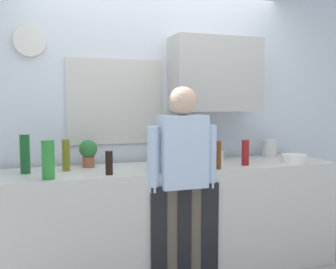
{
  "coord_description": "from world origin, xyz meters",
  "views": [
    {
      "loc": [
        -1.06,
        -2.74,
        1.49
      ],
      "look_at": [
        -0.03,
        0.25,
        1.21
      ],
      "focal_mm": 40.9,
      "sensor_mm": 36.0,
      "label": 1
    }
  ],
  "objects_px": {
    "bottle_olive_oil": "(66,155)",
    "mixing_bowl": "(294,159)",
    "bottle_amber_beer": "(218,155)",
    "bottle_green_wine": "(25,154)",
    "bottle_red_vinegar": "(245,153)",
    "bottle_clear_soda": "(48,160)",
    "cup_white_mug": "(219,156)",
    "bottle_dark_sauce": "(109,163)",
    "person_at_sink": "(183,171)",
    "coffee_maker": "(187,145)",
    "storage_canister": "(270,148)",
    "potted_plant": "(88,152)"
  },
  "relations": [
    {
      "from": "bottle_clear_soda",
      "to": "bottle_red_vinegar",
      "type": "distance_m",
      "value": 1.63
    },
    {
      "from": "coffee_maker",
      "to": "bottle_olive_oil",
      "type": "distance_m",
      "value": 1.1
    },
    {
      "from": "coffee_maker",
      "to": "bottle_clear_soda",
      "type": "relative_size",
      "value": 1.18
    },
    {
      "from": "bottle_olive_oil",
      "to": "mixing_bowl",
      "type": "relative_size",
      "value": 1.14
    },
    {
      "from": "bottle_clear_soda",
      "to": "person_at_sink",
      "type": "relative_size",
      "value": 0.17
    },
    {
      "from": "bottle_red_vinegar",
      "to": "mixing_bowl",
      "type": "height_order",
      "value": "bottle_red_vinegar"
    },
    {
      "from": "bottle_dark_sauce",
      "to": "cup_white_mug",
      "type": "relative_size",
      "value": 1.89
    },
    {
      "from": "bottle_dark_sauce",
      "to": "cup_white_mug",
      "type": "height_order",
      "value": "bottle_dark_sauce"
    },
    {
      "from": "coffee_maker",
      "to": "potted_plant",
      "type": "bearing_deg",
      "value": -178.0
    },
    {
      "from": "cup_white_mug",
      "to": "storage_canister",
      "type": "height_order",
      "value": "storage_canister"
    },
    {
      "from": "person_at_sink",
      "to": "storage_canister",
      "type": "bearing_deg",
      "value": 25.86
    },
    {
      "from": "bottle_green_wine",
      "to": "bottle_amber_beer",
      "type": "bearing_deg",
      "value": -11.2
    },
    {
      "from": "coffee_maker",
      "to": "person_at_sink",
      "type": "bearing_deg",
      "value": -115.35
    },
    {
      "from": "bottle_amber_beer",
      "to": "person_at_sink",
      "type": "bearing_deg",
      "value": -169.34
    },
    {
      "from": "coffee_maker",
      "to": "bottle_dark_sauce",
      "type": "xyz_separation_m",
      "value": [
        -0.8,
        -0.41,
        -0.06
      ]
    },
    {
      "from": "bottle_green_wine",
      "to": "storage_canister",
      "type": "xyz_separation_m",
      "value": [
        2.29,
        0.17,
        -0.06
      ]
    },
    {
      "from": "bottle_olive_oil",
      "to": "bottle_dark_sauce",
      "type": "distance_m",
      "value": 0.4
    },
    {
      "from": "coffee_maker",
      "to": "bottle_amber_beer",
      "type": "xyz_separation_m",
      "value": [
        0.09,
        -0.45,
        -0.03
      ]
    },
    {
      "from": "coffee_maker",
      "to": "person_at_sink",
      "type": "distance_m",
      "value": 0.58
    },
    {
      "from": "storage_canister",
      "to": "person_at_sink",
      "type": "height_order",
      "value": "person_at_sink"
    },
    {
      "from": "bottle_dark_sauce",
      "to": "bottle_amber_beer",
      "type": "distance_m",
      "value": 0.89
    },
    {
      "from": "bottle_red_vinegar",
      "to": "bottle_amber_beer",
      "type": "height_order",
      "value": "bottle_amber_beer"
    },
    {
      "from": "mixing_bowl",
      "to": "potted_plant",
      "type": "relative_size",
      "value": 0.96
    },
    {
      "from": "bottle_green_wine",
      "to": "bottle_dark_sauce",
      "type": "relative_size",
      "value": 1.67
    },
    {
      "from": "mixing_bowl",
      "to": "bottle_olive_oil",
      "type": "bearing_deg",
      "value": 172.17
    },
    {
      "from": "bottle_red_vinegar",
      "to": "storage_canister",
      "type": "height_order",
      "value": "bottle_red_vinegar"
    },
    {
      "from": "bottle_green_wine",
      "to": "bottle_dark_sauce",
      "type": "xyz_separation_m",
      "value": [
        0.6,
        -0.26,
        -0.06
      ]
    },
    {
      "from": "bottle_clear_soda",
      "to": "cup_white_mug",
      "type": "bearing_deg",
      "value": 13.21
    },
    {
      "from": "bottle_dark_sauce",
      "to": "bottle_clear_soda",
      "type": "bearing_deg",
      "value": -176.74
    },
    {
      "from": "coffee_maker",
      "to": "cup_white_mug",
      "type": "bearing_deg",
      "value": -15.72
    },
    {
      "from": "bottle_amber_beer",
      "to": "mixing_bowl",
      "type": "xyz_separation_m",
      "value": [
        0.78,
        0.04,
        -0.08
      ]
    },
    {
      "from": "bottle_red_vinegar",
      "to": "mixing_bowl",
      "type": "relative_size",
      "value": 1.0
    },
    {
      "from": "bottle_green_wine",
      "to": "bottle_red_vinegar",
      "type": "height_order",
      "value": "bottle_green_wine"
    },
    {
      "from": "bottle_dark_sauce",
      "to": "potted_plant",
      "type": "xyz_separation_m",
      "value": [
        -0.11,
        0.38,
        0.04
      ]
    },
    {
      "from": "bottle_green_wine",
      "to": "person_at_sink",
      "type": "distance_m",
      "value": 1.22
    },
    {
      "from": "bottle_amber_beer",
      "to": "potted_plant",
      "type": "distance_m",
      "value": 1.08
    },
    {
      "from": "cup_white_mug",
      "to": "bottle_olive_oil",
      "type": "bearing_deg",
      "value": -177.49
    },
    {
      "from": "coffee_maker",
      "to": "bottle_green_wine",
      "type": "distance_m",
      "value": 1.41
    },
    {
      "from": "bottle_olive_oil",
      "to": "mixing_bowl",
      "type": "height_order",
      "value": "bottle_olive_oil"
    },
    {
      "from": "bottle_dark_sauce",
      "to": "bottle_green_wine",
      "type": "bearing_deg",
      "value": 156.77
    },
    {
      "from": "coffee_maker",
      "to": "cup_white_mug",
      "type": "xyz_separation_m",
      "value": [
        0.29,
        -0.08,
        -0.1
      ]
    },
    {
      "from": "cup_white_mug",
      "to": "person_at_sink",
      "type": "bearing_deg",
      "value": -140.83
    },
    {
      "from": "bottle_amber_beer",
      "to": "mixing_bowl",
      "type": "height_order",
      "value": "bottle_amber_beer"
    },
    {
      "from": "bottle_amber_beer",
      "to": "person_at_sink",
      "type": "xyz_separation_m",
      "value": [
        -0.33,
        -0.06,
        -0.1
      ]
    },
    {
      "from": "potted_plant",
      "to": "coffee_maker",
      "type": "bearing_deg",
      "value": 2.0
    },
    {
      "from": "coffee_maker",
      "to": "bottle_dark_sauce",
      "type": "height_order",
      "value": "coffee_maker"
    },
    {
      "from": "bottle_olive_oil",
      "to": "bottle_amber_beer",
      "type": "distance_m",
      "value": 1.22
    },
    {
      "from": "cup_white_mug",
      "to": "bottle_green_wine",
      "type": "bearing_deg",
      "value": -177.44
    },
    {
      "from": "bottle_green_wine",
      "to": "bottle_clear_soda",
      "type": "relative_size",
      "value": 1.07
    },
    {
      "from": "bottle_olive_oil",
      "to": "person_at_sink",
      "type": "xyz_separation_m",
      "value": [
        0.85,
        -0.37,
        -0.11
      ]
    }
  ]
}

